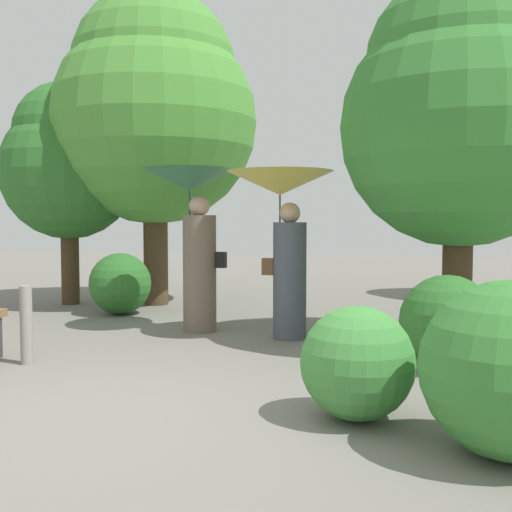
% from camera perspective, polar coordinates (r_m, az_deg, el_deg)
% --- Properties ---
extents(ground_plane, '(40.00, 40.00, 0.00)m').
position_cam_1_polar(ground_plane, '(4.78, -12.77, -14.03)').
color(ground_plane, slate).
extents(person_left, '(1.18, 1.18, 2.06)m').
position_cam_1_polar(person_left, '(7.79, -5.80, 3.56)').
color(person_left, '#6B5B4C').
rests_on(person_left, ground).
extents(person_right, '(1.27, 1.27, 1.99)m').
position_cam_1_polar(person_right, '(7.29, 2.55, 3.82)').
color(person_right, '#474C56').
rests_on(person_right, ground).
extents(tree_near_left, '(3.36, 3.36, 5.17)m').
position_cam_1_polar(tree_near_left, '(10.48, -9.44, 13.59)').
color(tree_near_left, '#4C3823').
rests_on(tree_near_left, ground).
extents(tree_near_right, '(2.62, 2.62, 4.13)m').
position_cam_1_polar(tree_near_right, '(7.23, 18.48, 12.89)').
color(tree_near_right, '#42301E').
rests_on(tree_near_right, ground).
extents(tree_mid_left, '(2.23, 2.23, 3.68)m').
position_cam_1_polar(tree_mid_left, '(10.73, -17.05, 8.47)').
color(tree_mid_left, '#42301E').
rests_on(tree_mid_left, ground).
extents(bush_path_left, '(0.92, 0.92, 0.92)m').
position_cam_1_polar(bush_path_left, '(9.38, -12.51, -2.53)').
color(bush_path_left, '#2D6B28').
rests_on(bush_path_left, ground).
extents(bush_path_right, '(0.90, 0.90, 0.90)m').
position_cam_1_polar(bush_path_right, '(6.13, 17.36, -5.89)').
color(bush_path_right, '#2D6B28').
rests_on(bush_path_right, ground).
extents(bush_behind_bench, '(0.82, 0.82, 0.82)m').
position_cam_1_polar(bush_behind_bench, '(4.48, 9.41, -9.79)').
color(bush_behind_bench, '#428C3D').
rests_on(bush_behind_bench, ground).
extents(bush_far_side, '(1.07, 1.07, 1.07)m').
position_cam_1_polar(bush_far_side, '(4.00, 22.54, -9.73)').
color(bush_far_side, '#387F33').
rests_on(bush_far_side, ground).
extents(path_marker_post, '(0.12, 0.12, 0.78)m').
position_cam_1_polar(path_marker_post, '(6.47, -20.58, -6.03)').
color(path_marker_post, gray).
rests_on(path_marker_post, ground).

